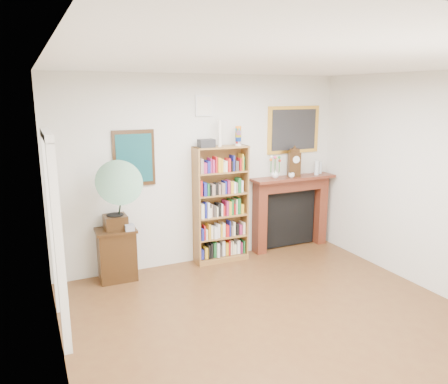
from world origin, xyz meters
The scene contains 15 objects.
room centered at (0.00, 0.00, 1.40)m, with size 4.51×5.01×2.81m.
door_casing centered at (-2.21, 1.20, 1.26)m, with size 0.08×1.02×2.17m.
teal_poster centered at (-1.05, 2.48, 1.65)m, with size 0.58×0.04×0.78m.
small_picture centered at (0.00, 2.48, 2.35)m, with size 0.26×0.04×0.30m.
gilt_painting centered at (1.55, 2.48, 1.95)m, with size 0.95×0.04×0.75m.
bookshelf centered at (0.20, 2.33, 0.99)m, with size 0.82×0.32×2.04m.
side_cabinet centered at (-1.39, 2.29, 0.36)m, with size 0.53×0.39×0.73m, color black.
fireplace centered at (1.48, 2.39, 0.72)m, with size 1.44×0.34×1.21m.
gramophone centered at (-1.38, 2.16, 1.28)m, with size 0.60×0.75×0.98m.
cd_stack centered at (-1.23, 2.15, 0.77)m, with size 0.12×0.12×0.08m, color #B8B9C5.
mantel_clock centered at (1.50, 2.35, 1.43)m, with size 0.21×0.15×0.45m.
flower_vase centered at (1.15, 2.36, 1.28)m, with size 0.13×0.13×0.13m, color white.
teacup centered at (1.41, 2.27, 1.25)m, with size 0.10×0.10×0.08m, color white.
bottle_left centered at (1.92, 2.31, 1.33)m, with size 0.07×0.07×0.24m, color silver.
bottle_right centered at (2.03, 2.37, 1.31)m, with size 0.06×0.06×0.20m, color silver.
Camera 1 is at (-2.42, -3.46, 2.54)m, focal length 35.00 mm.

